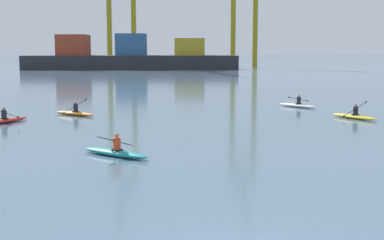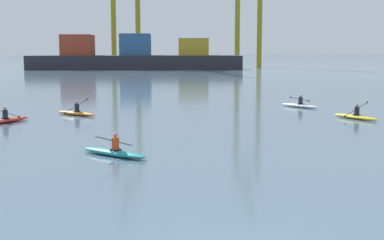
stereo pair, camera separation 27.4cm
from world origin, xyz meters
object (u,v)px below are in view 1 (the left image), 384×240
(kayak_orange, at_px, (75,113))
(kayak_white, at_px, (298,105))
(kayak_teal, at_px, (115,152))
(container_barge, at_px, (131,57))
(kayak_yellow, at_px, (354,116))
(kayak_red, at_px, (5,120))

(kayak_orange, bearing_deg, kayak_white, 15.83)
(kayak_white, distance_m, kayak_teal, 21.41)
(container_barge, xyz_separation_m, kayak_white, (18.28, -76.89, -2.34))
(kayak_yellow, xyz_separation_m, kayak_red, (-20.95, -1.19, 0.00))
(kayak_yellow, bearing_deg, kayak_red, -176.76)
(container_barge, bearing_deg, kayak_orange, -88.10)
(kayak_orange, relative_size, kayak_red, 0.94)
(kayak_orange, xyz_separation_m, kayak_teal, (4.06, -13.63, 0.00))
(container_barge, relative_size, kayak_orange, 14.42)
(kayak_yellow, relative_size, kayak_red, 0.98)
(kayak_yellow, bearing_deg, kayak_teal, -140.03)
(container_barge, relative_size, kayak_yellow, 13.80)
(kayak_orange, distance_m, kayak_red, 4.88)
(kayak_orange, distance_m, kayak_yellow, 17.71)
(container_barge, height_order, kayak_yellow, container_barge)
(kayak_white, xyz_separation_m, kayak_teal, (-11.52, -18.04, 0.00))
(kayak_teal, relative_size, kayak_red, 0.93)
(kayak_white, height_order, kayak_yellow, kayak_yellow)
(kayak_orange, bearing_deg, container_barge, 91.90)
(kayak_white, xyz_separation_m, kayak_red, (-18.98, -7.92, 0.00))
(container_barge, xyz_separation_m, kayak_orange, (2.70, -81.30, -2.34))
(container_barge, height_order, kayak_orange, container_barge)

